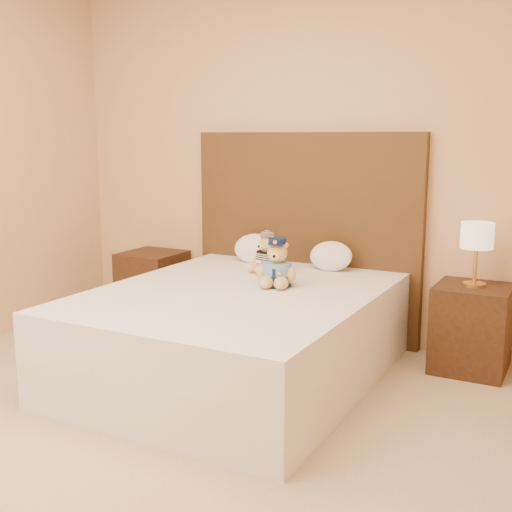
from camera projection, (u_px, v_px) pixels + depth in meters
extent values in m
cube|color=#C0B089|center=(108.00, 461.00, 2.95)|extent=(4.00, 4.50, 0.00)
cube|color=tan|center=(308.00, 153.00, 4.65)|extent=(4.00, 0.04, 2.70)
cube|color=white|center=(237.00, 353.00, 3.97)|extent=(1.60, 2.00, 0.30)
cube|color=silver|center=(237.00, 310.00, 3.91)|extent=(1.60, 2.00, 0.25)
cube|color=#492C16|center=(305.00, 235.00, 4.73)|extent=(1.75, 0.08, 1.50)
cube|color=#3C2413|center=(153.00, 286.00, 5.21)|extent=(0.45, 0.45, 0.55)
cube|color=#3C2413|center=(471.00, 328.00, 4.06)|extent=(0.45, 0.45, 0.55)
cylinder|color=gold|center=(474.00, 284.00, 4.00)|extent=(0.14, 0.14, 0.02)
cylinder|color=gold|center=(475.00, 264.00, 3.98)|extent=(0.02, 0.02, 0.26)
cylinder|color=beige|center=(477.00, 235.00, 3.95)|extent=(0.20, 0.20, 0.16)
ellipsoid|color=white|center=(254.00, 247.00, 4.74)|extent=(0.32, 0.21, 0.23)
ellipsoid|color=white|center=(331.00, 255.00, 4.46)|extent=(0.31, 0.20, 0.22)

